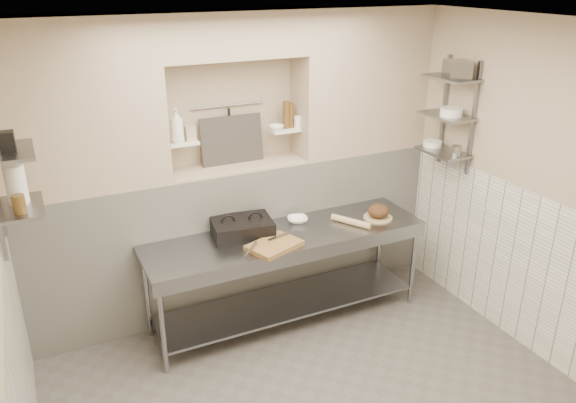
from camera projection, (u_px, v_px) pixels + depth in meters
ceiling at (336, 18)px, 3.23m from camera, size 4.00×3.90×0.10m
wall_right at (547, 195)px, 4.60m from camera, size 0.10×3.90×2.80m
wall_back at (227, 160)px, 5.45m from camera, size 4.00×0.10×2.80m
backwall_lower at (239, 235)px, 5.51m from camera, size 4.00×0.40×1.40m
alcove_sill at (237, 166)px, 5.23m from camera, size 1.30×0.40×0.02m
backwall_pillar_left at (77, 107)px, 4.44m from camera, size 1.35×0.40×1.40m
backwall_pillar_right at (361, 81)px, 5.50m from camera, size 1.35×0.40×1.40m
backwall_header at (232, 34)px, 4.78m from camera, size 1.30×0.40×0.40m
wainscot_right at (527, 271)px, 4.84m from camera, size 0.02×3.90×1.40m
alcove_shelf_left at (182, 143)px, 4.92m from camera, size 0.28×0.16×0.02m
alcove_shelf_right at (285, 130)px, 5.32m from camera, size 0.28×0.16×0.02m
utensil_rail at (228, 106)px, 5.17m from camera, size 0.70×0.02×0.02m
hanging_steel at (229, 124)px, 5.22m from camera, size 0.02×0.02×0.30m
splash_panel at (232, 140)px, 5.23m from camera, size 0.60×0.08×0.45m
wall_shelf_left_lower at (20, 208)px, 3.84m from camera, size 0.30×0.50×0.02m
wall_shelf_left_upper at (9, 152)px, 3.69m from camera, size 0.30×0.50×0.03m
shelf_rail_right_a at (444, 110)px, 5.44m from camera, size 0.03×0.03×1.05m
shelf_rail_right_b at (473, 119)px, 5.11m from camera, size 0.03×0.03×1.05m
wall_shelf_right_lower at (443, 152)px, 5.35m from camera, size 0.30×0.50×0.02m
wall_shelf_right_mid at (447, 116)px, 5.22m from camera, size 0.30×0.50×0.02m
wall_shelf_right_upper at (451, 78)px, 5.08m from camera, size 0.30×0.50×0.03m
prep_table at (287, 260)px, 5.16m from camera, size 2.60×0.70×0.90m
panini_press at (242, 227)px, 5.03m from camera, size 0.58×0.45×0.14m
cutting_board at (274, 245)px, 4.81m from camera, size 0.52×0.44×0.04m
knife_blade at (280, 236)px, 4.92m from camera, size 0.25×0.10×0.01m
tongs at (252, 248)px, 4.69m from camera, size 0.18×0.19×0.02m
mixing_bowl at (298, 220)px, 5.30m from camera, size 0.24×0.24×0.05m
rolling_pin at (351, 221)px, 5.25m from camera, size 0.26×0.37×0.06m
bread_board at (378, 218)px, 5.38m from camera, size 0.28×0.28×0.02m
bread_loaf at (378, 211)px, 5.36m from camera, size 0.21×0.21×0.12m
bottle_soap at (177, 126)px, 4.84m from camera, size 0.14×0.14×0.30m
jar_alcove at (190, 133)px, 4.94m from camera, size 0.09×0.09×0.13m
bowl_alcove at (276, 128)px, 5.27m from camera, size 0.14×0.14×0.04m
condiment_a at (291, 115)px, 5.33m from camera, size 0.06×0.06×0.23m
condiment_b at (286, 115)px, 5.29m from camera, size 0.06×0.06×0.26m
condiment_c at (298, 122)px, 5.33m from camera, size 0.07×0.07×0.11m
jug_left at (16, 184)px, 3.84m from camera, size 0.14×0.14×0.27m
jar_left at (19, 204)px, 3.71m from camera, size 0.08×0.08×0.13m
box_left_upper at (7, 142)px, 3.63m from camera, size 0.10×0.10×0.13m
bowl_right at (433, 144)px, 5.47m from camera, size 0.18×0.18×0.05m
canister_right at (456, 151)px, 5.18m from camera, size 0.10×0.10×0.10m
bowl_right_mid at (451, 112)px, 5.16m from camera, size 0.20×0.20×0.08m
basket_right at (457, 69)px, 5.00m from camera, size 0.27×0.30×0.15m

